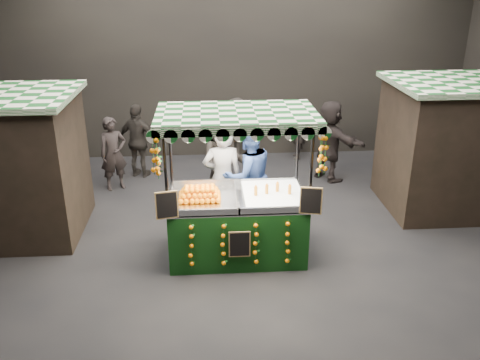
{
  "coord_description": "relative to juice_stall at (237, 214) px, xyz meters",
  "views": [
    {
      "loc": [
        -0.67,
        -7.7,
        4.51
      ],
      "look_at": [
        -0.09,
        0.35,
        1.17
      ],
      "focal_mm": 37.84,
      "sensor_mm": 36.0,
      "label": 1
    }
  ],
  "objects": [
    {
      "name": "neighbour_stall_right",
      "position": [
        4.57,
        1.69,
        0.53
      ],
      "size": [
        3.0,
        2.2,
        2.6
      ],
      "color": "black",
      "rests_on": "ground"
    },
    {
      "name": "shopper_2",
      "position": [
        -2.05,
        3.79,
        0.09
      ],
      "size": [
        1.1,
        0.77,
        1.73
      ],
      "rotation": [
        0.0,
        0.0,
        2.77
      ],
      "color": "#272320",
      "rests_on": "ground"
    },
    {
      "name": "shopper_4",
      "position": [
        -4.33,
        2.52,
        0.07
      ],
      "size": [
        0.94,
        0.74,
        1.7
      ],
      "rotation": [
        0.0,
        0.0,
        3.41
      ],
      "color": "#2D2825",
      "rests_on": "ground"
    },
    {
      "name": "vendor_grey",
      "position": [
        -0.2,
        1.09,
        0.21
      ],
      "size": [
        0.73,
        0.49,
        1.98
      ],
      "rotation": [
        0.0,
        0.0,
        3.16
      ],
      "color": "gray",
      "rests_on": "ground"
    },
    {
      "name": "shopper_5",
      "position": [
        2.33,
        3.3,
        0.15
      ],
      "size": [
        1.41,
        1.75,
        1.87
      ],
      "rotation": [
        0.0,
        0.0,
        2.15
      ],
      "color": "black",
      "rests_on": "ground"
    },
    {
      "name": "vendor_blue",
      "position": [
        0.27,
        1.07,
        0.23
      ],
      "size": [
        1.2,
        1.07,
        2.03
      ],
      "rotation": [
        0.0,
        0.0,
        3.51
      ],
      "color": "navy",
      "rests_on": "ground"
    },
    {
      "name": "shopper_3",
      "position": [
        0.28,
        4.64,
        0.04
      ],
      "size": [
        1.22,
        1.09,
        1.64
      ],
      "rotation": [
        0.0,
        0.0,
        0.58
      ],
      "color": "black",
      "rests_on": "ground"
    },
    {
      "name": "juice_stall",
      "position": [
        0.0,
        0.0,
        0.0
      ],
      "size": [
        2.59,
        1.52,
        2.51
      ],
      "color": "black",
      "rests_on": "ground"
    },
    {
      "name": "shopper_1",
      "position": [
        -0.15,
        1.99,
        0.17
      ],
      "size": [
        0.96,
        0.77,
        1.9
      ],
      "rotation": [
        0.0,
        0.0,
        -0.06
      ],
      "color": "#282320",
      "rests_on": "ground"
    },
    {
      "name": "shopper_6",
      "position": [
        1.87,
        4.79,
        -0.03
      ],
      "size": [
        0.38,
        0.56,
        1.51
      ],
      "rotation": [
        0.0,
        0.0,
        -1.6
      ],
      "color": "#2B2523",
      "rests_on": "ground"
    },
    {
      "name": "ground",
      "position": [
        0.17,
        0.19,
        -0.78
      ],
      "size": [
        12.0,
        12.0,
        0.0
      ],
      "primitive_type": "plane",
      "color": "black",
      "rests_on": "ground"
    },
    {
      "name": "shopper_0",
      "position": [
        -2.52,
        3.08,
        0.04
      ],
      "size": [
        0.71,
        0.62,
        1.63
      ],
      "rotation": [
        0.0,
        0.0,
        0.47
      ],
      "color": "black",
      "rests_on": "ground"
    },
    {
      "name": "market_hall",
      "position": [
        0.17,
        0.19,
        2.6
      ],
      "size": [
        12.1,
        10.1,
        5.05
      ],
      "color": "black",
      "rests_on": "ground"
    }
  ]
}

